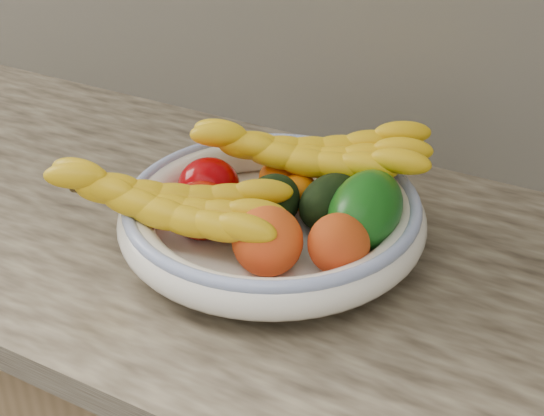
{
  "coord_description": "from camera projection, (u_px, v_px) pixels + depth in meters",
  "views": [
    {
      "loc": [
        0.39,
        0.94,
        1.45
      ],
      "look_at": [
        0.0,
        1.66,
        0.96
      ],
      "focal_mm": 50.0,
      "sensor_mm": 36.0,
      "label": 1
    }
  ],
  "objects": [
    {
      "name": "tomato_near_left",
      "position": [
        202.0,
        210.0,
        0.95
      ],
      "size": [
        0.1,
        0.1,
        0.07
      ],
      "primitive_type": "ellipsoid",
      "rotation": [
        0.0,
        0.0,
        0.23
      ],
      "color": "#AD1107",
      "rests_on": "fruit_bowl"
    },
    {
      "name": "clementine_back_right",
      "position": [
        334.0,
        183.0,
        1.02
      ],
      "size": [
        0.05,
        0.05,
        0.04
      ],
      "primitive_type": "ellipsoid",
      "rotation": [
        0.0,
        0.0,
        0.13
      ],
      "color": "#FF6E05",
      "rests_on": "fruit_bowl"
    },
    {
      "name": "clementine_back_mid",
      "position": [
        298.0,
        193.0,
        1.0
      ],
      "size": [
        0.07,
        0.07,
        0.05
      ],
      "primitive_type": "ellipsoid",
      "rotation": [
        0.0,
        0.0,
        0.38
      ],
      "color": "orange",
      "rests_on": "fruit_bowl"
    },
    {
      "name": "banana_bunch_front",
      "position": [
        166.0,
        208.0,
        0.91
      ],
      "size": [
        0.34,
        0.21,
        0.09
      ],
      "primitive_type": null,
      "rotation": [
        0.0,
        0.0,
        0.29
      ],
      "color": "yellow",
      "rests_on": "fruit_bowl"
    },
    {
      "name": "fruit_bowl",
      "position": [
        272.0,
        216.0,
        0.96
      ],
      "size": [
        0.39,
        0.39,
        0.08
      ],
      "color": "white",
      "rests_on": "kitchen_counter"
    },
    {
      "name": "avocado_center",
      "position": [
        270.0,
        204.0,
        0.96
      ],
      "size": [
        0.08,
        0.11,
        0.07
      ],
      "primitive_type": "ellipsoid",
      "rotation": [
        0.0,
        0.0,
        0.07
      ],
      "color": "black",
      "rests_on": "fruit_bowl"
    },
    {
      "name": "green_mango",
      "position": [
        365.0,
        211.0,
        0.92
      ],
      "size": [
        0.12,
        0.14,
        0.12
      ],
      "primitive_type": "ellipsoid",
      "rotation": [
        0.0,
        0.31,
        0.1
      ],
      "color": "#0E4E0E",
      "rests_on": "fruit_bowl"
    },
    {
      "name": "avocado_right",
      "position": [
        331.0,
        202.0,
        0.96
      ],
      "size": [
        0.09,
        0.11,
        0.07
      ],
      "primitive_type": "ellipsoid",
      "rotation": [
        0.0,
        0.0,
        -0.19
      ],
      "color": "black",
      "rests_on": "fruit_bowl"
    },
    {
      "name": "clementine_extra",
      "position": [
        299.0,
        191.0,
        1.0
      ],
      "size": [
        0.05,
        0.05,
        0.05
      ],
      "primitive_type": "ellipsoid",
      "color": "#F26005",
      "rests_on": "fruit_bowl"
    },
    {
      "name": "tomato_left",
      "position": [
        209.0,
        185.0,
        1.0
      ],
      "size": [
        0.1,
        0.1,
        0.07
      ],
      "primitive_type": "ellipsoid",
      "rotation": [
        0.0,
        0.0,
        -0.19
      ],
      "color": "#9D0004",
      "rests_on": "fruit_bowl"
    },
    {
      "name": "banana_bunch_back",
      "position": [
        309.0,
        159.0,
        1.01
      ],
      "size": [
        0.36,
        0.22,
        0.1
      ],
      "primitive_type": null,
      "rotation": [
        0.0,
        0.0,
        0.33
      ],
      "color": "yellow",
      "rests_on": "fruit_bowl"
    },
    {
      "name": "peach_front",
      "position": [
        268.0,
        241.0,
        0.88
      ],
      "size": [
        0.09,
        0.09,
        0.08
      ],
      "primitive_type": "ellipsoid",
      "rotation": [
        0.0,
        0.0,
        0.12
      ],
      "color": "orange",
      "rests_on": "fruit_bowl"
    },
    {
      "name": "peach_right",
      "position": [
        339.0,
        244.0,
        0.87
      ],
      "size": [
        0.08,
        0.08,
        0.07
      ],
      "primitive_type": "ellipsoid",
      "rotation": [
        0.0,
        0.0,
        0.07
      ],
      "color": "orange",
      "rests_on": "fruit_bowl"
    },
    {
      "name": "clementine_back_left",
      "position": [
        278.0,
        178.0,
        1.03
      ],
      "size": [
        0.07,
        0.07,
        0.05
      ],
      "primitive_type": "ellipsoid",
      "rotation": [
        0.0,
        0.0,
        0.33
      ],
      "color": "#E95F04",
      "rests_on": "fruit_bowl"
    }
  ]
}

